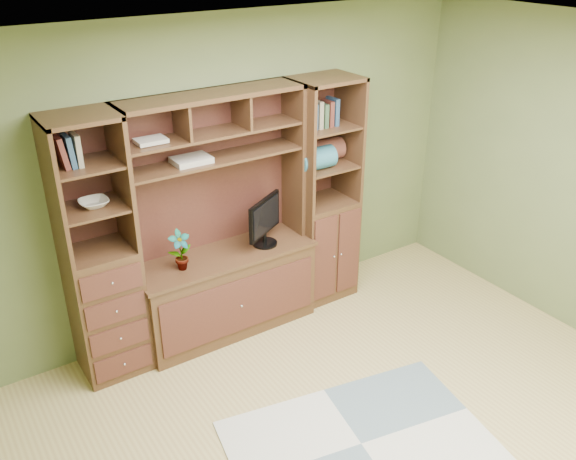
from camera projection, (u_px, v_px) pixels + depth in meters
room at (398, 276)px, 3.60m from camera, size 4.60×4.10×2.64m
center_hutch at (223, 222)px, 4.89m from camera, size 1.54×0.53×2.05m
left_tower at (99, 253)px, 4.43m from camera, size 0.50×0.45×2.05m
right_tower at (323, 193)px, 5.42m from camera, size 0.55×0.45×2.05m
rug at (361, 444)px, 4.13m from camera, size 1.93×1.46×0.01m
monitor at (264, 214)px, 5.05m from camera, size 0.51×0.42×0.58m
orchid at (180, 251)px, 4.72m from camera, size 0.18×0.12×0.34m
magazines at (191, 160)px, 4.62m from camera, size 0.29×0.21×0.04m
bowl at (94, 203)px, 4.26m from camera, size 0.20×0.20×0.05m
blanket_teal at (316, 159)px, 5.16m from camera, size 0.33×0.19×0.19m
blanket_red at (323, 150)px, 5.35m from camera, size 0.35×0.20×0.20m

